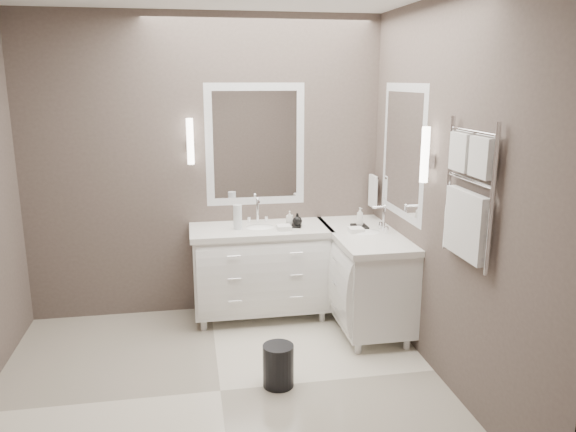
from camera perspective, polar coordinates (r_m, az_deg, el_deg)
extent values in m
cube|color=white|center=(4.16, -6.89, -17.26)|extent=(3.20, 3.00, 0.01)
cube|color=#544943|center=(5.13, -8.34, 4.85)|extent=(3.20, 0.01, 2.70)
cube|color=#544943|center=(2.21, -5.50, -7.00)|extent=(3.20, 0.01, 2.70)
cube|color=#544943|center=(4.05, 15.82, 2.12)|extent=(0.01, 3.00, 2.70)
cube|color=white|center=(5.11, -2.81, -5.46)|extent=(1.20, 0.55, 0.70)
cube|color=white|center=(5.00, -2.86, -1.40)|extent=(1.24, 0.59, 0.05)
ellipsoid|color=white|center=(5.00, -2.86, -1.57)|extent=(0.36, 0.28, 0.12)
cylinder|color=white|center=(5.12, -3.11, 0.52)|extent=(0.02, 0.02, 0.22)
cube|color=white|center=(4.99, 7.74, -6.04)|extent=(0.55, 1.20, 0.70)
cube|color=white|center=(4.88, 7.88, -1.90)|extent=(0.59, 1.24, 0.05)
ellipsoid|color=white|center=(4.89, 7.88, -2.07)|extent=(0.36, 0.28, 0.12)
cylinder|color=white|center=(4.90, 9.72, -0.28)|extent=(0.02, 0.02, 0.22)
cube|color=white|center=(5.12, -3.34, 7.22)|extent=(0.90, 0.02, 1.10)
cube|color=white|center=(5.12, -3.34, 7.22)|extent=(0.77, 0.02, 0.96)
cube|color=white|center=(4.74, 11.59, 6.43)|extent=(0.02, 0.90, 1.10)
cube|color=white|center=(4.74, 11.59, 6.43)|extent=(0.02, 0.90, 0.96)
cube|color=white|center=(5.02, -9.88, 6.91)|extent=(0.05, 0.05, 0.10)
cylinder|color=white|center=(5.02, -9.90, 7.48)|extent=(0.06, 0.06, 0.40)
cube|color=white|center=(4.18, 13.70, 5.38)|extent=(0.05, 0.05, 0.10)
cylinder|color=white|center=(4.17, 13.74, 6.06)|extent=(0.06, 0.06, 0.40)
cylinder|color=white|center=(5.28, 8.78, 3.99)|extent=(0.02, 0.22, 0.02)
cube|color=white|center=(5.31, 8.62, 2.50)|extent=(0.03, 0.17, 0.30)
cylinder|color=white|center=(3.43, 20.04, 1.46)|extent=(0.03, 0.03, 0.90)
cylinder|color=white|center=(3.90, 16.04, 3.17)|extent=(0.03, 0.03, 0.90)
cube|color=white|center=(3.51, 19.10, 5.63)|extent=(0.06, 0.22, 0.24)
cube|color=white|center=(3.74, 17.18, 6.22)|extent=(0.06, 0.22, 0.24)
cube|color=white|center=(3.70, 17.61, -0.82)|extent=(0.06, 0.46, 0.42)
cylinder|color=black|center=(4.11, -0.99, -14.95)|extent=(0.28, 0.28, 0.31)
cube|color=black|center=(5.00, 0.55, -0.97)|extent=(0.17, 0.14, 0.02)
cube|color=black|center=(4.98, 7.28, -1.10)|extent=(0.14, 0.18, 0.03)
cylinder|color=silver|center=(4.91, -5.14, -0.12)|extent=(0.10, 0.10, 0.22)
imported|color=white|center=(4.99, 0.17, -0.16)|extent=(0.07, 0.07, 0.12)
imported|color=black|center=(4.96, 0.95, -0.31)|extent=(0.10, 0.10, 0.11)
imported|color=white|center=(4.96, 7.32, -0.06)|extent=(0.08, 0.08, 0.16)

